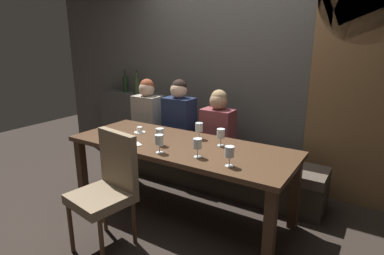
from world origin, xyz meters
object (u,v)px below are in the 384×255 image
(diner_far_end, at_px, (218,123))
(wine_glass_far_left, at_px, (159,140))
(wine_glass_near_left, at_px, (160,133))
(espresso_cup, at_px, (140,130))
(wine_glass_center_front, at_px, (221,134))
(wine_bottle_dark_red, at_px, (125,84))
(diner_bearded, at_px, (179,115))
(diner_redhead, at_px, (147,110))
(wine_glass_far_right, at_px, (198,144))
(wine_glass_end_left, at_px, (229,153))
(dining_table, at_px, (180,152))
(dessert_plate, at_px, (122,137))
(banquette_bench, at_px, (214,169))
(wine_bottle_pale_label, at_px, (137,85))
(chair_near_side, at_px, (108,184))
(wine_glass_center_back, at_px, (199,127))

(diner_far_end, height_order, wine_glass_far_left, diner_far_end)
(wine_glass_far_left, height_order, wine_glass_near_left, same)
(wine_glass_far_left, height_order, espresso_cup, wine_glass_far_left)
(wine_glass_near_left, bearing_deg, wine_glass_center_front, 30.58)
(wine_bottle_dark_red, bearing_deg, diner_bearded, -17.02)
(diner_redhead, bearing_deg, wine_glass_far_right, -35.18)
(wine_glass_end_left, bearing_deg, wine_bottle_dark_red, 150.73)
(wine_glass_center_front, bearing_deg, dining_table, -156.80)
(diner_bearded, xyz_separation_m, espresso_cup, (-0.10, -0.61, -0.06))
(wine_glass_far_left, bearing_deg, espresso_cup, 146.09)
(wine_bottle_dark_red, bearing_deg, dessert_plate, -48.03)
(banquette_bench, bearing_deg, espresso_cup, -132.43)
(wine_glass_center_front, relative_size, dessert_plate, 0.86)
(banquette_bench, xyz_separation_m, wine_glass_near_left, (-0.13, -0.84, 0.63))
(wine_bottle_pale_label, distance_m, wine_glass_far_left, 1.97)
(dining_table, distance_m, wine_glass_far_right, 0.44)
(wine_bottle_pale_label, xyz_separation_m, wine_glass_near_left, (1.32, -1.17, -0.21))
(chair_near_side, xyz_separation_m, wine_glass_center_back, (0.30, 0.96, 0.30))
(diner_far_end, relative_size, wine_glass_far_left, 4.39)
(diner_redhead, bearing_deg, chair_near_side, -61.56)
(diner_redhead, distance_m, diner_bearded, 0.53)
(dining_table, xyz_separation_m, diner_redhead, (-1.00, 0.72, 0.16))
(wine_glass_near_left, xyz_separation_m, wine_glass_center_front, (0.49, 0.29, 0.00))
(diner_far_end, bearing_deg, wine_bottle_pale_label, 167.49)
(wine_glass_center_back, distance_m, wine_glass_near_left, 0.42)
(diner_bearded, distance_m, diner_far_end, 0.52)
(wine_bottle_dark_red, bearing_deg, diner_redhead, -25.66)
(wine_glass_far_right, distance_m, espresso_cup, 0.95)
(dining_table, bearing_deg, diner_redhead, 144.16)
(wine_glass_center_back, bearing_deg, chair_near_side, -107.20)
(wine_glass_far_right, bearing_deg, chair_near_side, -137.26)
(wine_bottle_pale_label, distance_m, wine_glass_center_front, 2.02)
(diner_bearded, relative_size, wine_glass_end_left, 4.90)
(wine_bottle_dark_red, relative_size, wine_glass_center_front, 1.99)
(wine_glass_end_left, relative_size, wine_glass_far_left, 1.00)
(wine_bottle_dark_red, bearing_deg, diner_far_end, -11.43)
(banquette_bench, relative_size, wine_glass_center_back, 15.24)
(banquette_bench, distance_m, wine_bottle_dark_red, 1.92)
(wine_bottle_pale_label, relative_size, wine_glass_end_left, 1.99)
(diner_far_end, height_order, wine_bottle_pale_label, wine_bottle_pale_label)
(diner_redhead, distance_m, wine_glass_end_left, 1.91)
(chair_near_side, height_order, wine_bottle_dark_red, wine_bottle_dark_red)
(espresso_cup, bearing_deg, wine_bottle_pale_label, 132.43)
(wine_glass_end_left, height_order, wine_glass_near_left, same)
(banquette_bench, bearing_deg, wine_glass_near_left, -98.90)
(diner_redhead, xyz_separation_m, diner_bearded, (0.53, -0.04, 0.02))
(wine_glass_center_back, bearing_deg, wine_glass_far_right, -60.49)
(wine_bottle_pale_label, bearing_deg, espresso_cup, -47.57)
(chair_near_side, height_order, wine_glass_far_left, chair_near_side)
(diner_redhead, bearing_deg, wine_glass_center_front, -22.74)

